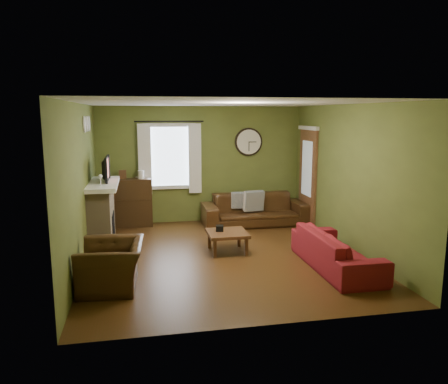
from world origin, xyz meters
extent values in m
cube|color=#452911|center=(0.00, 0.00, 0.00)|extent=(4.60, 5.20, 0.00)
cube|color=white|center=(0.00, 0.00, 2.60)|extent=(4.60, 5.20, 0.00)
cube|color=#5B682C|center=(-2.30, 0.00, 1.30)|extent=(0.00, 5.20, 2.60)
cube|color=#5B682C|center=(2.30, 0.00, 1.30)|extent=(0.00, 5.20, 2.60)
cube|color=#5B682C|center=(0.00, 2.60, 1.30)|extent=(4.60, 0.00, 2.60)
cube|color=#5B682C|center=(0.00, -2.60, 1.30)|extent=(4.60, 0.00, 2.60)
cube|color=tan|center=(-2.10, 1.15, 0.55)|extent=(0.40, 1.40, 1.10)
cube|color=black|center=(-1.91, 1.15, 0.30)|extent=(0.04, 0.60, 0.55)
cube|color=white|center=(-2.07, 1.15, 1.14)|extent=(0.58, 1.60, 0.08)
imported|color=black|center=(-2.05, 1.30, 1.35)|extent=(0.08, 0.60, 0.35)
cube|color=#994C3F|center=(-1.97, 1.30, 1.41)|extent=(0.02, 0.62, 0.36)
cylinder|color=white|center=(-2.28, 0.80, 2.25)|extent=(0.28, 0.28, 0.03)
cylinder|color=white|center=(-2.28, 1.15, 2.25)|extent=(0.28, 0.28, 0.03)
cylinder|color=white|center=(-2.28, 1.50, 2.25)|extent=(0.28, 0.28, 0.03)
cylinder|color=black|center=(-0.70, 2.48, 2.27)|extent=(0.03, 0.03, 1.50)
cube|color=white|center=(-1.25, 2.48, 1.45)|extent=(0.28, 0.04, 1.55)
cube|color=white|center=(-0.15, 2.48, 1.45)|extent=(0.28, 0.04, 1.55)
cube|color=brown|center=(2.27, 1.85, 1.05)|extent=(0.05, 0.90, 2.10)
imported|color=#51301B|center=(-1.46, 2.63, 0.96)|extent=(0.16, 0.21, 0.02)
imported|color=#392110|center=(1.12, 2.02, 0.34)|extent=(2.32, 0.91, 0.68)
cube|color=gray|center=(1.07, 1.93, 0.55)|extent=(0.45, 0.19, 0.44)
cube|color=gray|center=(0.78, 2.07, 0.55)|extent=(0.37, 0.15, 0.36)
imported|color=maroon|center=(1.65, -0.95, 0.29)|extent=(0.78, 2.00, 0.59)
imported|color=#392110|center=(-1.81, -1.08, 0.32)|extent=(0.93, 1.05, 0.65)
cube|color=black|center=(0.00, 0.26, 0.40)|extent=(0.15, 0.15, 0.10)
camera|label=1|loc=(-1.39, -7.14, 2.42)|focal=35.00mm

